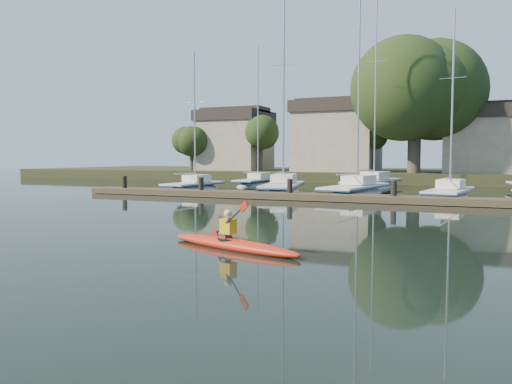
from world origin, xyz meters
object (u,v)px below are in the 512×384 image
at_px(sailboat_5, 257,187).
at_px(sailboat_6, 373,191).
at_px(kayak, 232,242).
at_px(sailboat_2, 356,198).
at_px(dock, 340,197).
at_px(sailboat_3, 449,202).
at_px(sailboat_0, 194,193).
at_px(sailboat_1, 283,196).

relative_size(sailboat_5, sailboat_6, 0.77).
xyz_separation_m(kayak, sailboat_6, (-1.14, 28.34, -0.38)).
distance_m(sailboat_2, sailboat_6, 7.98).
bearing_deg(dock, sailboat_3, 33.91).
bearing_deg(kayak, sailboat_3, 94.70).
height_order(sailboat_0, sailboat_6, sailboat_6).
relative_size(sailboat_2, sailboat_5, 1.20).
height_order(sailboat_0, sailboat_2, sailboat_2).
bearing_deg(sailboat_2, sailboat_1, -169.95).
height_order(kayak, sailboat_6, sailboat_6).
height_order(dock, sailboat_5, sailboat_5).
relative_size(sailboat_1, sailboat_2, 0.95).
relative_size(kayak, sailboat_1, 0.31).
bearing_deg(sailboat_3, sailboat_0, -173.42).
bearing_deg(sailboat_3, sailboat_1, -174.47).
height_order(kayak, sailboat_5, sailboat_5).
bearing_deg(sailboat_3, dock, -137.35).
xyz_separation_m(kayak, sailboat_3, (4.89, 19.63, -0.37)).
height_order(kayak, sailboat_0, sailboat_0).
bearing_deg(sailboat_6, dock, -79.50).
distance_m(sailboat_5, sailboat_6, 10.23).
height_order(sailboat_1, sailboat_2, sailboat_2).
bearing_deg(kayak, dock, 111.64).
bearing_deg(sailboat_0, kayak, -53.91).
bearing_deg(kayak, sailboat_0, 141.28).
xyz_separation_m(dock, sailboat_3, (5.71, 3.84, -0.39)).
relative_size(sailboat_3, sailboat_5, 0.93).
xyz_separation_m(sailboat_3, sailboat_5, (-16.25, 8.97, 0.02)).
bearing_deg(sailboat_0, sailboat_3, 1.34).
bearing_deg(sailboat_0, dock, -16.85).
bearing_deg(sailboat_3, sailboat_6, 133.42).
relative_size(sailboat_0, sailboat_3, 0.92).
distance_m(sailboat_0, sailboat_5, 8.46).
height_order(sailboat_1, sailboat_6, sailboat_6).
distance_m(dock, sailboat_6, 12.56).
height_order(sailboat_1, sailboat_5, sailboat_1).
xyz_separation_m(sailboat_0, sailboat_5, (1.62, 8.30, 0.02)).
relative_size(kayak, dock, 0.14).
height_order(dock, sailboat_3, sailboat_3).
bearing_deg(sailboat_2, sailboat_5, 150.45).
distance_m(kayak, sailboat_3, 20.23).
relative_size(dock, sailboat_5, 2.54).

